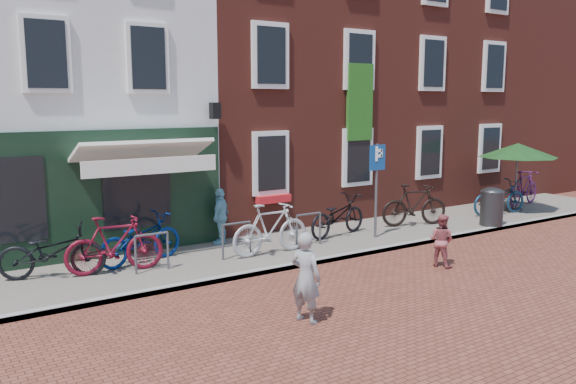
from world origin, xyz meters
TOP-DOWN VIEW (x-y plane):
  - ground at (0.00, 0.00)m, footprint 80.00×80.00m
  - sidewalk at (1.00, 1.50)m, footprint 24.00×3.00m
  - building_stucco at (-5.00, 7.00)m, footprint 8.00×8.00m
  - building_brick_mid at (2.00, 7.00)m, footprint 6.00×8.00m
  - building_brick_right at (8.00, 7.00)m, footprint 6.00×8.00m
  - filler_right at (14.50, 7.00)m, footprint 7.00×8.00m
  - litter_bin at (6.30, 0.30)m, footprint 0.64×0.64m
  - parking_sign at (2.50, 0.99)m, footprint 0.50×0.07m
  - parasol at (8.76, 1.30)m, footprint 2.48×2.48m
  - woman at (-2.29, -2.66)m, footprint 0.54×0.65m
  - boy at (2.11, -1.59)m, footprint 0.59×0.68m
  - cafe_person at (-1.19, 2.60)m, footprint 0.84×0.80m
  - bicycle_0 at (-5.32, 1.89)m, footprint 2.19×1.35m
  - bicycle_1 at (-4.17, 1.56)m, footprint 2.06×0.84m
  - bicycle_2 at (-3.47, 1.98)m, footprint 2.18×1.24m
  - bicycle_3 at (-0.68, 1.06)m, footprint 2.01×0.57m
  - bicycle_4 at (1.77, 1.67)m, footprint 2.17×1.14m
  - bicycle_5 at (4.41, 1.49)m, footprint 2.08×1.14m
  - bicycle_6 at (7.88, 1.25)m, footprint 2.14×0.98m
  - bicycle_7 at (9.91, 1.79)m, footprint 2.07×0.92m

SIDE VIEW (x-z plane):
  - ground at x=0.00m, z-range 0.00..0.00m
  - sidewalk at x=1.00m, z-range 0.00..0.10m
  - boy at x=2.11m, z-range 0.00..1.18m
  - bicycle_0 at x=-5.32m, z-range 0.10..1.19m
  - bicycle_2 at x=-3.47m, z-range 0.10..1.19m
  - bicycle_4 at x=1.77m, z-range 0.10..1.19m
  - bicycle_6 at x=7.88m, z-range 0.10..1.19m
  - bicycle_1 at x=-4.17m, z-range 0.10..1.31m
  - bicycle_3 at x=-0.68m, z-range 0.10..1.31m
  - bicycle_5 at x=4.41m, z-range 0.10..1.31m
  - bicycle_7 at x=9.91m, z-range 0.10..1.31m
  - litter_bin at x=6.30m, z-range 0.12..1.30m
  - woman at x=-2.29m, z-range 0.00..1.53m
  - cafe_person at x=-1.19m, z-range 0.10..1.51m
  - parking_sign at x=2.50m, z-range 0.55..3.01m
  - parasol at x=8.76m, z-range 1.01..3.32m
  - building_stucco at x=-5.00m, z-range 0.00..9.00m
  - filler_right at x=14.50m, z-range 0.00..9.00m
  - building_brick_mid at x=2.00m, z-range 0.00..10.00m
  - building_brick_right at x=8.00m, z-range 0.00..10.00m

